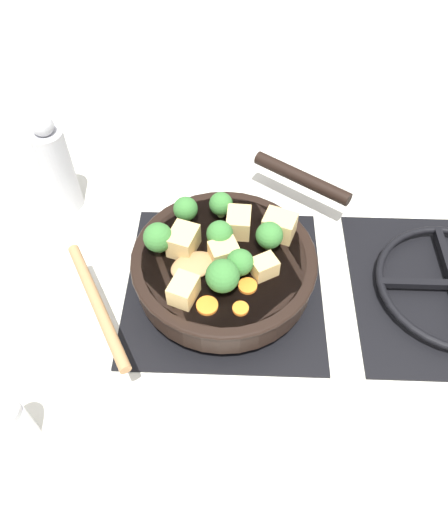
{
  "coord_description": "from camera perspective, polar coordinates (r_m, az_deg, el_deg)",
  "views": [
    {
      "loc": [
        0.46,
        0.02,
        0.66
      ],
      "look_at": [
        0.0,
        0.0,
        0.08
      ],
      "focal_mm": 35.0,
      "sensor_mm": 36.0,
      "label": 1
    }
  ],
  "objects": [
    {
      "name": "tofu_cube_west_chunk",
      "position": [
        0.73,
        0.27,
        0.36
      ],
      "size": [
        0.04,
        0.05,
        0.03
      ],
      "primitive_type": "cube",
      "rotation": [
        0.0,
        0.0,
        1.95
      ],
      "color": "#DBB770",
      "rests_on": "skillet_pan"
    },
    {
      "name": "carrot_slice_under_broccoli",
      "position": [
        0.71,
        2.72,
        -3.43
      ],
      "size": [
        0.03,
        0.03,
        0.01
      ],
      "primitive_type": "cylinder",
      "color": "orange",
      "rests_on": "skillet_pan"
    },
    {
      "name": "salt_shaker",
      "position": [
        0.7,
        -22.62,
        -17.29
      ],
      "size": [
        0.04,
        0.04,
        0.09
      ],
      "color": "white",
      "rests_on": "ground_plane"
    },
    {
      "name": "tofu_cube_front_piece",
      "position": [
        0.69,
        -4.64,
        -3.9
      ],
      "size": [
        0.05,
        0.05,
        0.03
      ],
      "primitive_type": "cube",
      "rotation": [
        0.0,
        0.0,
        2.78
      ],
      "color": "#DBB770",
      "rests_on": "skillet_pan"
    },
    {
      "name": "tofu_cube_center_large",
      "position": [
        0.74,
        -4.67,
        1.73
      ],
      "size": [
        0.06,
        0.05,
        0.04
      ],
      "primitive_type": "cube",
      "rotation": [
        0.0,
        0.0,
        2.82
      ],
      "color": "#DBB770",
      "rests_on": "skillet_pan"
    },
    {
      "name": "broccoli_floret_near_spoon",
      "position": [
        0.74,
        -0.49,
        2.52
      ],
      "size": [
        0.04,
        0.04,
        0.05
      ],
      "color": "#709956",
      "rests_on": "skillet_pan"
    },
    {
      "name": "wooden_spoon",
      "position": [
        0.71,
        -9.41,
        -3.42
      ],
      "size": [
        0.21,
        0.23,
        0.02
      ],
      "color": "#A87A4C",
      "rests_on": "skillet_pan"
    },
    {
      "name": "broccoli_floret_south_cluster",
      "position": [
        0.78,
        -0.35,
        5.95
      ],
      "size": [
        0.04,
        0.04,
        0.04
      ],
      "color": "#709956",
      "rests_on": "skillet_pan"
    },
    {
      "name": "front_burner_grate",
      "position": [
        0.79,
        -0.0,
        -2.89
      ],
      "size": [
        0.31,
        0.31,
        0.03
      ],
      "color": "black",
      "rests_on": "ground_plane"
    },
    {
      "name": "broccoli_floret_east_rim",
      "position": [
        0.73,
        -7.53,
        2.09
      ],
      "size": [
        0.04,
        0.04,
        0.05
      ],
      "color": "#709956",
      "rests_on": "skillet_pan"
    },
    {
      "name": "tofu_cube_near_handle",
      "position": [
        0.76,
        1.68,
        3.84
      ],
      "size": [
        0.05,
        0.04,
        0.04
      ],
      "primitive_type": "cube",
      "rotation": [
        0.0,
        0.0,
        6.23
      ],
      "color": "#DBB770",
      "rests_on": "skillet_pan"
    },
    {
      "name": "broccoli_floret_center_top",
      "position": [
        0.74,
        5.2,
        2.34
      ],
      "size": [
        0.04,
        0.04,
        0.05
      ],
      "color": "#709956",
      "rests_on": "skillet_pan"
    },
    {
      "name": "tofu_cube_back_piece",
      "position": [
        0.76,
        6.34,
        3.48
      ],
      "size": [
        0.05,
        0.06,
        0.04
      ],
      "primitive_type": "cube",
      "rotation": [
        0.0,
        0.0,
        1.22
      ],
      "color": "#DBB770",
      "rests_on": "skillet_pan"
    },
    {
      "name": "broccoli_floret_north_edge",
      "position": [
        0.68,
        -0.39,
        -2.3
      ],
      "size": [
        0.05,
        0.05,
        0.05
      ],
      "color": "#709956",
      "rests_on": "skillet_pan"
    },
    {
      "name": "broccoli_floret_west_rim",
      "position": [
        0.77,
        -4.42,
        5.37
      ],
      "size": [
        0.04,
        0.04,
        0.05
      ],
      "color": "#709956",
      "rests_on": "skillet_pan"
    },
    {
      "name": "tofu_cube_east_chunk",
      "position": [
        0.71,
        4.63,
        -1.24
      ],
      "size": [
        0.04,
        0.04,
        0.03
      ],
      "primitive_type": "cube",
      "rotation": [
        0.0,
        0.0,
        5.22
      ],
      "color": "#DBB770",
      "rests_on": "skillet_pan"
    },
    {
      "name": "broccoli_floret_mid_floret",
      "position": [
        0.7,
        1.84,
        -0.75
      ],
      "size": [
        0.04,
        0.04,
        0.05
      ],
      "color": "#709956",
      "rests_on": "skillet_pan"
    },
    {
      "name": "pepper_mill",
      "position": [
        0.91,
        -18.58,
        9.59
      ],
      "size": [
        0.05,
        0.05,
        0.19
      ],
      "color": "#B2B2B7",
      "rests_on": "ground_plane"
    },
    {
      "name": "carrot_slice_orange_thin",
      "position": [
        0.8,
        1.58,
        4.91
      ],
      "size": [
        0.03,
        0.03,
        0.01
      ],
      "primitive_type": "cylinder",
      "color": "orange",
      "rests_on": "skillet_pan"
    },
    {
      "name": "skillet_pan",
      "position": [
        0.76,
        0.15,
        -0.85
      ],
      "size": [
        0.39,
        0.35,
        0.05
      ],
      "color": "black",
      "rests_on": "front_burner_grate"
    },
    {
      "name": "carrot_slice_edge_slice",
      "position": [
        0.69,
        1.91,
        -6.02
      ],
      "size": [
        0.02,
        0.02,
        0.01
      ],
      "primitive_type": "cylinder",
      "color": "orange",
      "rests_on": "skillet_pan"
    },
    {
      "name": "ground_plane",
      "position": [
        0.8,
        -0.0,
        -3.39
      ],
      "size": [
        2.4,
        2.4,
        0.0
      ],
      "primitive_type": "plane",
      "color": "silver"
    },
    {
      "name": "carrot_slice_near_center",
      "position": [
        0.69,
        -1.94,
        -5.69
      ],
      "size": [
        0.03,
        0.03,
        0.01
      ],
      "primitive_type": "cylinder",
      "color": "orange",
      "rests_on": "skillet_pan"
    }
  ]
}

